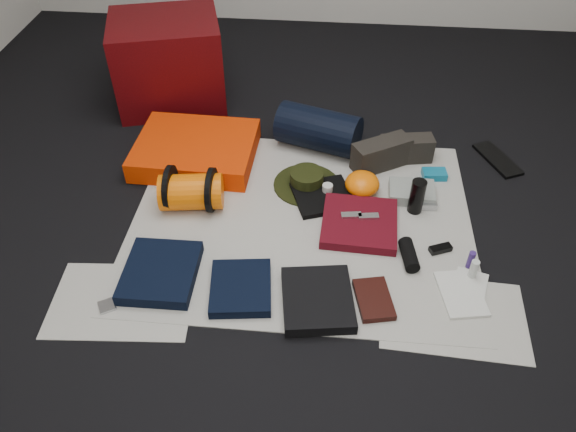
# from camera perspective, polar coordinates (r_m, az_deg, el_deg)

# --- Properties ---
(floor) EXTENTS (4.50, 4.50, 0.02)m
(floor) POSITION_cam_1_polar(r_m,az_deg,el_deg) (2.68, 1.38, -0.66)
(floor) COLOR black
(floor) RESTS_ON ground
(newspaper_mat) EXTENTS (1.60, 1.30, 0.01)m
(newspaper_mat) POSITION_cam_1_polar(r_m,az_deg,el_deg) (2.67, 1.38, -0.45)
(newspaper_mat) COLOR silver
(newspaper_mat) RESTS_ON floor
(newspaper_sheet_front_left) EXTENTS (0.61, 0.44, 0.00)m
(newspaper_sheet_front_left) POSITION_cam_1_polar(r_m,az_deg,el_deg) (2.44, -16.44, -8.23)
(newspaper_sheet_front_left) COLOR silver
(newspaper_sheet_front_left) RESTS_ON floor
(newspaper_sheet_front_right) EXTENTS (0.60, 0.43, 0.00)m
(newspaper_sheet_front_right) POSITION_cam_1_polar(r_m,az_deg,el_deg) (2.39, 16.39, -9.66)
(newspaper_sheet_front_right) COLOR silver
(newspaper_sheet_front_right) RESTS_ON floor
(red_cabinet) EXTENTS (0.73, 0.65, 0.51)m
(red_cabinet) POSITION_cam_1_polar(r_m,az_deg,el_deg) (3.50, -12.04, 15.08)
(red_cabinet) COLOR #4B0508
(red_cabinet) RESTS_ON floor
(sleeping_pad) EXTENTS (0.63, 0.52, 0.11)m
(sleeping_pad) POSITION_cam_1_polar(r_m,az_deg,el_deg) (3.05, -9.34, 6.65)
(sleeping_pad) COLOR #EA3402
(sleeping_pad) RESTS_ON newspaper_mat
(stuff_sack) EXTENTS (0.32, 0.21, 0.18)m
(stuff_sack) POSITION_cam_1_polar(r_m,az_deg,el_deg) (2.73, -9.79, 2.43)
(stuff_sack) COLOR #F76604
(stuff_sack) RESTS_ON newspaper_mat
(sack_strap_left) EXTENTS (0.02, 0.22, 0.22)m
(sack_strap_left) POSITION_cam_1_polar(r_m,az_deg,el_deg) (2.74, -11.87, 2.86)
(sack_strap_left) COLOR black
(sack_strap_left) RESTS_ON newspaper_mat
(sack_strap_right) EXTENTS (0.03, 0.22, 0.22)m
(sack_strap_right) POSITION_cam_1_polar(r_m,az_deg,el_deg) (2.69, -7.78, 2.65)
(sack_strap_right) COLOR black
(sack_strap_right) RESTS_ON newspaper_mat
(navy_duffel) EXTENTS (0.49, 0.35, 0.23)m
(navy_duffel) POSITION_cam_1_polar(r_m,az_deg,el_deg) (3.07, 3.10, 8.77)
(navy_duffel) COLOR black
(navy_duffel) RESTS_ON newspaper_mat
(boonie_brim) EXTENTS (0.39, 0.39, 0.01)m
(boonie_brim) POSITION_cam_1_polar(r_m,az_deg,el_deg) (2.86, 1.91, 3.20)
(boonie_brim) COLOR black
(boonie_brim) RESTS_ON newspaper_mat
(boonie_crown) EXTENTS (0.17, 0.17, 0.08)m
(boonie_crown) POSITION_cam_1_polar(r_m,az_deg,el_deg) (2.83, 1.93, 3.85)
(boonie_crown) COLOR black
(boonie_crown) RESTS_ON boonie_brim
(hiking_boot_left) EXTENTS (0.32, 0.26, 0.15)m
(hiking_boot_left) POSITION_cam_1_polar(r_m,az_deg,el_deg) (2.98, 9.44, 6.23)
(hiking_boot_left) COLOR #28241F
(hiking_boot_left) RESTS_ON newspaper_mat
(hiking_boot_right) EXTENTS (0.29, 0.15, 0.14)m
(hiking_boot_right) POSITION_cam_1_polar(r_m,az_deg,el_deg) (3.06, 11.94, 6.70)
(hiking_boot_right) COLOR #28241F
(hiking_boot_right) RESTS_ON newspaper_mat
(flip_flop_left) EXTENTS (0.19, 0.25, 0.01)m
(flip_flop_left) POSITION_cam_1_polar(r_m,az_deg,el_deg) (3.23, 20.54, 5.25)
(flip_flop_left) COLOR black
(flip_flop_left) RESTS_ON floor
(flip_flop_right) EXTENTS (0.23, 0.33, 0.02)m
(flip_flop_right) POSITION_cam_1_polar(r_m,az_deg,el_deg) (3.23, 20.51, 5.41)
(flip_flop_right) COLOR black
(flip_flop_right) RESTS_ON floor
(trousers_navy_a) EXTENTS (0.31, 0.35, 0.05)m
(trousers_navy_a) POSITION_cam_1_polar(r_m,az_deg,el_deg) (2.46, -12.82, -5.60)
(trousers_navy_a) COLOR black
(trousers_navy_a) RESTS_ON newspaper_mat
(trousers_navy_b) EXTENTS (0.28, 0.31, 0.04)m
(trousers_navy_b) POSITION_cam_1_polar(r_m,az_deg,el_deg) (2.36, -4.82, -7.28)
(trousers_navy_b) COLOR black
(trousers_navy_b) RESTS_ON newspaper_mat
(trousers_charcoal) EXTENTS (0.33, 0.36, 0.05)m
(trousers_charcoal) POSITION_cam_1_polar(r_m,az_deg,el_deg) (2.31, 3.02, -8.47)
(trousers_charcoal) COLOR black
(trousers_charcoal) RESTS_ON newspaper_mat
(black_tshirt) EXTENTS (0.35, 0.34, 0.03)m
(black_tshirt) POSITION_cam_1_polar(r_m,az_deg,el_deg) (2.78, 3.57, 2.01)
(black_tshirt) COLOR black
(black_tshirt) RESTS_ON newspaper_mat
(red_shirt) EXTENTS (0.36, 0.36, 0.05)m
(red_shirt) POSITION_cam_1_polar(r_m,az_deg,el_deg) (2.64, 7.26, -0.74)
(red_shirt) COLOR #520913
(red_shirt) RESTS_ON newspaper_mat
(orange_stuff_sack) EXTENTS (0.22, 0.22, 0.11)m
(orange_stuff_sack) POSITION_cam_1_polar(r_m,az_deg,el_deg) (2.81, 7.55, 3.26)
(orange_stuff_sack) COLOR #F76604
(orange_stuff_sack) RESTS_ON newspaper_mat
(first_aid_pouch) EXTENTS (0.22, 0.17, 0.06)m
(first_aid_pouch) POSITION_cam_1_polar(r_m,az_deg,el_deg) (2.85, 12.44, 2.38)
(first_aid_pouch) COLOR gray
(first_aid_pouch) RESTS_ON newspaper_mat
(water_bottle) EXTENTS (0.09, 0.09, 0.18)m
(water_bottle) POSITION_cam_1_polar(r_m,az_deg,el_deg) (2.73, 12.97, 1.95)
(water_bottle) COLOR black
(water_bottle) RESTS_ON newspaper_mat
(speaker) EXTENTS (0.09, 0.17, 0.06)m
(speaker) POSITION_cam_1_polar(r_m,az_deg,el_deg) (2.52, 12.19, -3.88)
(speaker) COLOR black
(speaker) RESTS_ON newspaper_mat
(compact_camera) EXTENTS (0.10, 0.06, 0.04)m
(compact_camera) POSITION_cam_1_polar(r_m,az_deg,el_deg) (2.80, 13.89, 1.13)
(compact_camera) COLOR #B7B8BD
(compact_camera) RESTS_ON newspaper_mat
(cyan_case) EXTENTS (0.13, 0.09, 0.04)m
(cyan_case) POSITION_cam_1_polar(r_m,az_deg,el_deg) (3.00, 14.64, 4.13)
(cyan_case) COLOR #0E698B
(cyan_case) RESTS_ON newspaper_mat
(toiletry_purple) EXTENTS (0.04, 0.04, 0.09)m
(toiletry_purple) POSITION_cam_1_polar(r_m,az_deg,el_deg) (2.55, 18.08, -4.25)
(toiletry_purple) COLOR navy
(toiletry_purple) RESTS_ON newspaper_mat
(toiletry_clear) EXTENTS (0.04, 0.04, 0.10)m
(toiletry_clear) POSITION_cam_1_polar(r_m,az_deg,el_deg) (2.50, 18.32, -5.22)
(toiletry_clear) COLOR silver
(toiletry_clear) RESTS_ON newspaper_mat
(paperback_book) EXTENTS (0.18, 0.24, 0.03)m
(paperback_book) POSITION_cam_1_polar(r_m,az_deg,el_deg) (2.35, 8.70, -8.37)
(paperback_book) COLOR black
(paperback_book) RESTS_ON newspaper_mat
(map_booklet) EXTENTS (0.21, 0.27, 0.01)m
(map_booklet) POSITION_cam_1_polar(r_m,az_deg,el_deg) (2.46, 17.17, -7.55)
(map_booklet) COLOR silver
(map_booklet) RESTS_ON newspaper_mat
(map_printout) EXTENTS (0.18, 0.20, 0.01)m
(map_printout) POSITION_cam_1_polar(r_m,az_deg,el_deg) (2.51, 18.03, -6.65)
(map_printout) COLOR silver
(map_printout) RESTS_ON newspaper_mat
(sunglasses) EXTENTS (0.11, 0.08, 0.03)m
(sunglasses) POSITION_cam_1_polar(r_m,az_deg,el_deg) (2.61, 15.23, -3.23)
(sunglasses) COLOR black
(sunglasses) RESTS_ON newspaper_mat
(key_cluster) EXTENTS (0.09, 0.09, 0.01)m
(key_cluster) POSITION_cam_1_polar(r_m,az_deg,el_deg) (2.43, -17.89, -8.68)
(key_cluster) COLOR #B7B8BD
(key_cluster) RESTS_ON newspaper_mat
(tape_roll) EXTENTS (0.05, 0.05, 0.04)m
(tape_roll) POSITION_cam_1_polar(r_m,az_deg,el_deg) (2.78, 4.04, 2.87)
(tape_roll) COLOR beige
(tape_roll) RESTS_ON black_tshirt
(energy_bar_a) EXTENTS (0.10, 0.05, 0.01)m
(energy_bar_a) POSITION_cam_1_polar(r_m,az_deg,el_deg) (2.63, 6.45, 0.08)
(energy_bar_a) COLOR #B7B8BD
(energy_bar_a) RESTS_ON red_shirt
(energy_bar_b) EXTENTS (0.10, 0.05, 0.01)m
(energy_bar_b) POSITION_cam_1_polar(r_m,az_deg,el_deg) (2.64, 8.18, -0.03)
(energy_bar_b) COLOR #B7B8BD
(energy_bar_b) RESTS_ON red_shirt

